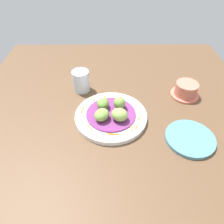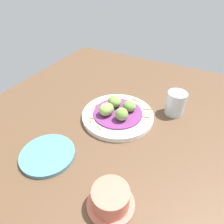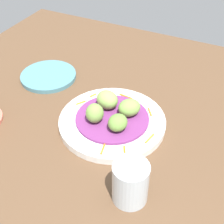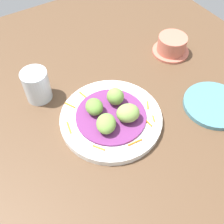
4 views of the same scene
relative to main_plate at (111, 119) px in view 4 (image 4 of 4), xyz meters
The scene contains 11 objects.
table_surface 5.10cm from the main_plate, 164.87° to the left, with size 110.00×110.00×2.00cm, color brown.
main_plate is the anchor object (origin of this frame).
cabbage_bed 1.16cm from the main_plate, 116.57° to the left, with size 17.26×17.26×0.59cm, color #702D6B.
carrot_garnish 1.83cm from the main_plate, 52.15° to the right, with size 20.88×21.34×0.40cm.
guac_scoop_left 5.29cm from the main_plate, 137.09° to the right, with size 4.21×4.74×3.68cm, color olive.
guac_scoop_center 5.35cm from the main_plate, 47.09° to the right, with size 4.55×5.36×3.87cm, color #759E47.
guac_scoop_right 5.49cm from the main_plate, 42.91° to the left, with size 4.74×5.51×4.29cm, color #84A851.
guac_scoop_back 5.57cm from the main_plate, 132.91° to the left, with size 4.10×4.32×4.55cm, color #759E47.
side_plate_small 26.98cm from the main_plate, 68.16° to the left, with size 15.62×15.62×1.22cm, color teal.
terracotta_bowl 32.15cm from the main_plate, 113.36° to the left, with size 11.14×11.14×5.66cm.
water_glass 20.97cm from the main_plate, 144.97° to the right, with size 6.74×6.74×8.58cm, color silver.
Camera 4 is at (39.47, -22.69, 57.01)cm, focal length 44.07 mm.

